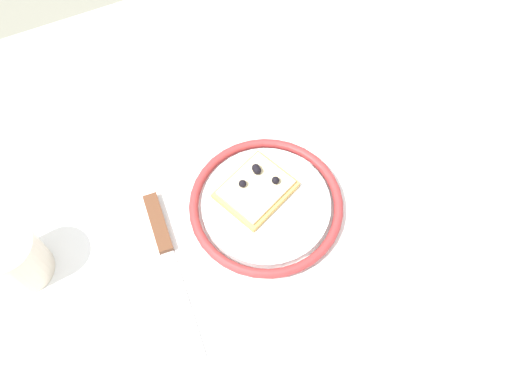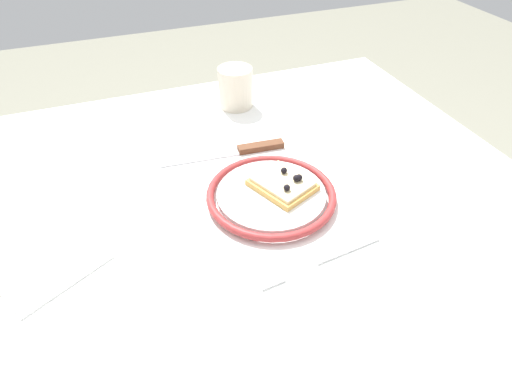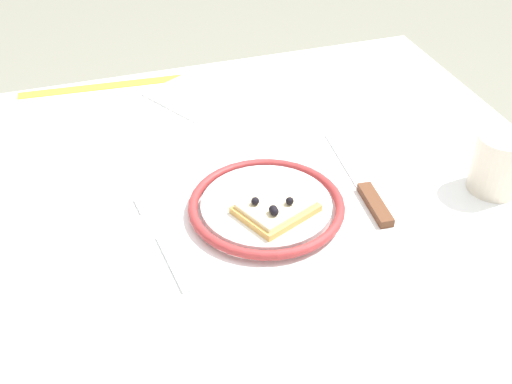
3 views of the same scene
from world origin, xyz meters
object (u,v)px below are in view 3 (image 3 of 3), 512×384
object	(u,v)px
cup	(499,163)
napkin	(197,93)
dining_table	(228,266)
plate	(266,206)
pizza_slice_near	(276,207)
fork	(162,240)
measuring_tape	(102,87)
knife	(367,191)

from	to	relation	value
cup	napkin	xyz separation A→B (m)	(-0.34, 0.40, -0.04)
dining_table	plate	size ratio (longest dim) A/B	4.84
plate	pizza_slice_near	bearing A→B (deg)	-77.25
dining_table	plate	distance (m)	0.11
cup	plate	bearing A→B (deg)	171.42
dining_table	fork	bearing A→B (deg)	-171.27
napkin	fork	bearing A→B (deg)	-110.76
cup	measuring_tape	world-z (taller)	cup
fork	measuring_tape	xyz separation A→B (m)	(-0.02, 0.45, -0.00)
measuring_tape	napkin	distance (m)	0.18
measuring_tape	pizza_slice_near	bearing A→B (deg)	-65.01
fork	cup	size ratio (longest dim) A/B	2.29
knife	cup	distance (m)	0.19
knife	measuring_tape	xyz separation A→B (m)	(-0.32, 0.44, -0.00)
plate	pizza_slice_near	world-z (taller)	pizza_slice_near
pizza_slice_near	measuring_tape	world-z (taller)	pizza_slice_near
plate	measuring_tape	world-z (taller)	plate
dining_table	napkin	bearing A→B (deg)	82.28
dining_table	pizza_slice_near	world-z (taller)	pizza_slice_near
plate	cup	xyz separation A→B (m)	(0.33, -0.05, 0.03)
plate	knife	distance (m)	0.15
dining_table	measuring_tape	bearing A→B (deg)	104.26
knife	measuring_tape	world-z (taller)	knife
plate	cup	bearing A→B (deg)	-8.58
knife	fork	world-z (taller)	knife
fork	knife	bearing A→B (deg)	1.61
pizza_slice_near	fork	size ratio (longest dim) A/B	0.60
plate	fork	xyz separation A→B (m)	(-0.15, -0.01, -0.01)
dining_table	fork	world-z (taller)	fork
dining_table	fork	distance (m)	0.13
fork	cup	xyz separation A→B (m)	(0.48, -0.04, 0.04)
dining_table	cup	distance (m)	0.41
pizza_slice_near	napkin	bearing A→B (deg)	92.30
knife	measuring_tape	size ratio (longest dim) A/B	0.81
knife	measuring_tape	distance (m)	0.54
fork	cup	bearing A→B (deg)	-4.20
plate	fork	distance (m)	0.15
pizza_slice_near	knife	distance (m)	0.15
pizza_slice_near	measuring_tape	xyz separation A→B (m)	(-0.17, 0.46, -0.02)
pizza_slice_near	fork	world-z (taller)	pizza_slice_near
dining_table	pizza_slice_near	xyz separation A→B (m)	(0.06, -0.02, 0.11)
dining_table	napkin	size ratio (longest dim) A/B	7.36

